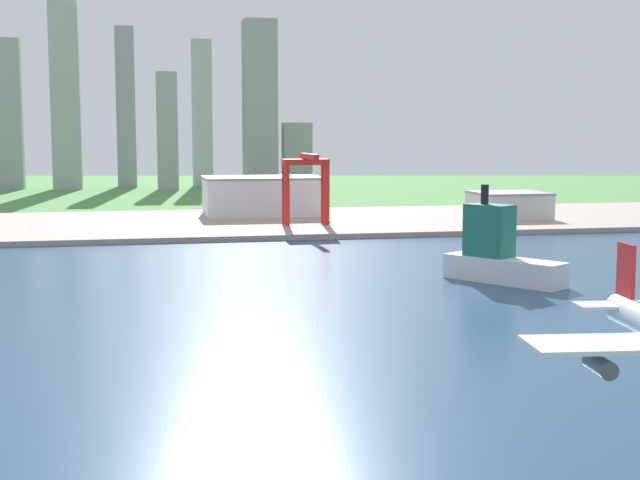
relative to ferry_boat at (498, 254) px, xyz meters
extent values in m
plane|color=#4E8D46|center=(-65.64, 1.87, -8.86)|extent=(2400.00, 2400.00, 0.00)
cube|color=navy|center=(-65.64, -58.13, -8.78)|extent=(840.00, 360.00, 0.15)
cube|color=#AB988F|center=(-65.64, 191.87, -7.61)|extent=(840.00, 140.00, 2.50)
cube|color=red|center=(-52.87, -162.98, 19.83)|extent=(1.04, 4.44, 8.62)
cube|color=silver|center=(-52.87, -162.98, 16.60)|extent=(12.36, 5.49, 0.36)
cylinder|color=#4C4F54|center=(-64.04, -177.54, 13.36)|extent=(2.59, 5.36, 1.98)
cube|color=white|center=(1.27, -1.95, -4.84)|extent=(30.28, 38.84, 7.72)
cube|color=#1E6B59|center=(-1.92, 2.95, 7.21)|extent=(15.04, 16.68, 16.38)
cylinder|color=black|center=(-3.01, 4.61, 18.49)|extent=(2.47, 2.47, 6.18)
cube|color=red|center=(-39.29, 160.38, 8.08)|extent=(2.20, 2.20, 28.87)
cube|color=red|center=(-19.96, 160.38, 8.08)|extent=(2.20, 2.20, 28.87)
cube|color=red|center=(-39.29, 168.38, 8.08)|extent=(2.20, 2.20, 28.87)
cube|color=red|center=(-19.96, 168.38, 8.08)|extent=(2.20, 2.20, 28.87)
cube|color=red|center=(-29.62, 164.38, 23.92)|extent=(21.73, 10.00, 2.80)
cube|color=red|center=(-29.62, 155.60, 26.72)|extent=(2.60, 35.09, 2.60)
cube|color=white|center=(-42.39, 223.29, 3.36)|extent=(61.78, 38.89, 19.44)
cube|color=gray|center=(-42.39, 223.29, 13.68)|extent=(63.01, 39.67, 1.20)
cube|color=silver|center=(81.50, 178.68, -0.19)|extent=(35.57, 33.80, 12.34)
cube|color=gray|center=(81.50, 178.68, 6.58)|extent=(36.28, 34.47, 1.20)
cube|color=#94999C|center=(-211.82, 532.66, 53.39)|extent=(24.07, 16.02, 124.49)
cube|color=#A1A7A4|center=(-163.80, 522.98, 68.18)|extent=(23.49, 15.87, 154.08)
cube|color=#92919D|center=(-115.00, 544.16, 59.53)|extent=(16.10, 27.92, 136.78)
cube|color=#999A9B|center=(-81.93, 494.42, 39.27)|extent=(16.56, 19.34, 96.25)
cube|color=#A7ADAC|center=(-49.94, 537.52, 54.74)|extent=(16.75, 17.32, 127.19)
cube|color=gray|center=(-5.21, 493.02, 61.03)|extent=(26.73, 26.48, 139.78)
cube|color=gray|center=(26.69, 496.09, 18.91)|extent=(24.10, 15.51, 55.53)
camera|label=1|loc=(-111.36, -261.33, 37.34)|focal=50.66mm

